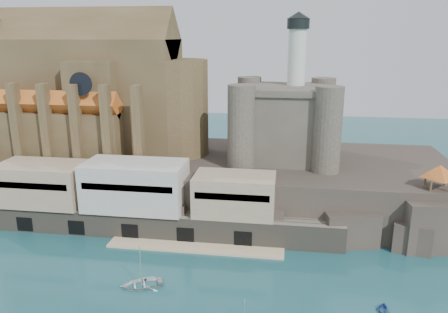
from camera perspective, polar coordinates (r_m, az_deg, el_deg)
ground at (r=61.29m, az=-9.49°, el=-19.28°), size 300.00×300.00×0.00m
promontory at (r=93.49m, az=-2.41°, el=-3.09°), size 100.00×36.00×10.00m
quay at (r=80.89m, az=-11.62°, el=-5.58°), size 70.00×12.00×13.05m
church at (r=99.15m, az=-16.09°, el=7.61°), size 47.00×25.93×30.51m
castle_keep at (r=90.19m, az=7.94°, el=4.88°), size 21.20×21.20×29.30m
rock_outcrop at (r=83.54m, az=25.63°, el=-7.69°), size 14.50×10.50×8.70m
pavilion at (r=80.88m, az=26.32°, el=-1.94°), size 6.40×6.40×5.40m
boat_6 at (r=66.57m, az=-10.70°, el=-16.26°), size 2.90×4.47×6.07m
boat_7 at (r=64.09m, az=20.01°, el=-18.39°), size 2.62×2.05×2.66m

